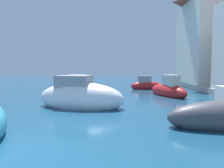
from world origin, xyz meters
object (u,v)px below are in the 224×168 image
at_px(moored_boat_4, 75,87).
at_px(moored_boat_8, 80,97).
at_px(moored_boat_6, 168,90).
at_px(waterfront_building_annex, 217,37).
at_px(moored_boat_5, 146,85).

bearing_deg(moored_boat_4, moored_boat_8, 131.05).
height_order(moored_boat_6, moored_boat_8, moored_boat_8).
xyz_separation_m(moored_boat_6, waterfront_building_annex, (6.30, 5.84, 4.70)).
bearing_deg(moored_boat_4, waterfront_building_annex, -137.60).
distance_m(moored_boat_5, waterfront_building_annex, 8.68).
bearing_deg(moored_boat_5, moored_boat_8, -123.23).
distance_m(moored_boat_4, moored_boat_6, 7.70).
distance_m(moored_boat_4, moored_boat_8, 6.99).
relative_size(moored_boat_6, waterfront_building_annex, 0.46).
distance_m(moored_boat_4, moored_boat_5, 6.82).
height_order(moored_boat_8, waterfront_building_annex, waterfront_building_annex).
bearing_deg(moored_boat_4, moored_boat_6, -170.07).
bearing_deg(moored_boat_5, moored_boat_4, -165.61).
distance_m(moored_boat_5, moored_boat_6, 4.76).
bearing_deg(moored_boat_8, moored_boat_4, 117.41).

